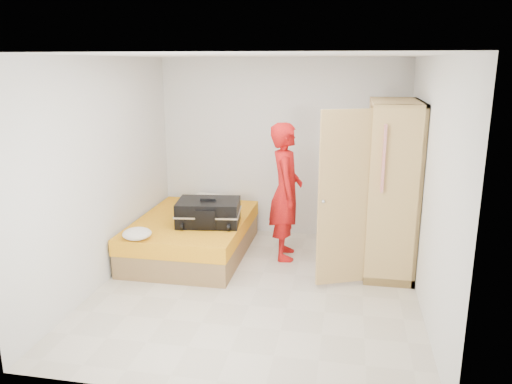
% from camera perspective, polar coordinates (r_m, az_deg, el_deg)
% --- Properties ---
extents(room, '(4.00, 4.02, 2.60)m').
position_cam_1_polar(room, '(5.45, 0.12, 1.54)').
color(room, beige).
rests_on(room, ground).
extents(bed, '(1.42, 2.02, 0.50)m').
position_cam_1_polar(bed, '(6.84, -7.20, -4.99)').
color(bed, olive).
rests_on(bed, ground).
extents(wardrobe, '(1.13, 1.41, 2.10)m').
position_cam_1_polar(wardrobe, '(6.27, 14.74, -0.03)').
color(wardrobe, '#DEBC6C').
rests_on(wardrobe, ground).
extents(person, '(0.53, 0.71, 1.80)m').
position_cam_1_polar(person, '(6.51, 3.42, 0.06)').
color(person, red).
rests_on(person, ground).
extents(suitcase, '(0.87, 0.69, 0.34)m').
position_cam_1_polar(suitcase, '(6.46, -5.45, -2.33)').
color(suitcase, black).
rests_on(suitcase, bed).
extents(round_cushion, '(0.34, 0.34, 0.13)m').
position_cam_1_polar(round_cushion, '(6.09, -13.45, -4.65)').
color(round_cushion, white).
rests_on(round_cushion, bed).
extents(pillow, '(0.55, 0.35, 0.09)m').
position_cam_1_polar(pillow, '(7.52, -5.17, -0.76)').
color(pillow, white).
rests_on(pillow, bed).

